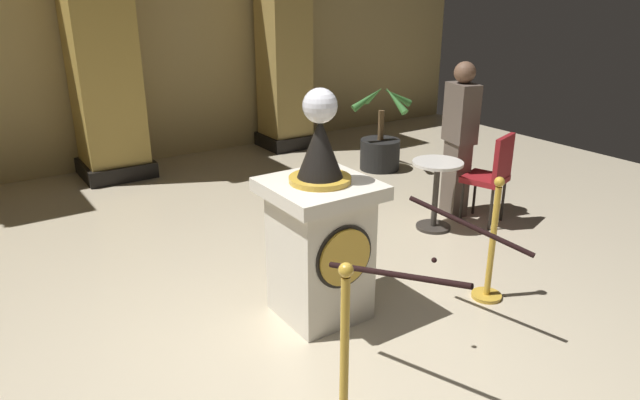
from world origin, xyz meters
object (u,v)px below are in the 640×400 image
(bystander_guest, at_px, (459,136))
(cafe_chair_red, at_px, (493,172))
(potted_palm_right, at_px, (380,147))
(stanchion_far, at_px, (491,257))
(stanchion_near, at_px, (344,375))
(cafe_table, at_px, (436,187))
(pedestal_clock, at_px, (320,233))

(bystander_guest, distance_m, cafe_chair_red, 0.51)
(potted_palm_right, bearing_deg, stanchion_far, -115.20)
(stanchion_near, bearing_deg, stanchion_far, 16.57)
(potted_palm_right, xyz_separation_m, cafe_table, (-0.85, -1.91, 0.14))
(pedestal_clock, bearing_deg, cafe_table, 20.64)
(stanchion_near, height_order, bystander_guest, bystander_guest)
(cafe_chair_red, bearing_deg, cafe_table, 158.85)
(pedestal_clock, height_order, stanchion_near, pedestal_clock)
(pedestal_clock, xyz_separation_m, bystander_guest, (2.36, 0.89, 0.20))
(stanchion_far, bearing_deg, bystander_guest, 52.29)
(stanchion_near, xyz_separation_m, stanchion_far, (1.83, 0.54, -0.01))
(stanchion_far, bearing_deg, cafe_table, 63.05)
(stanchion_far, relative_size, cafe_chair_red, 1.07)
(pedestal_clock, distance_m, potted_palm_right, 3.81)
(stanchion_near, xyz_separation_m, cafe_chair_red, (3.04, 1.59, 0.20))
(stanchion_far, bearing_deg, potted_palm_right, 64.80)
(potted_palm_right, xyz_separation_m, bystander_guest, (-0.38, -1.73, 0.56))
(potted_palm_right, distance_m, cafe_table, 2.10)
(stanchion_near, distance_m, stanchion_far, 1.90)
(stanchion_near, relative_size, potted_palm_right, 0.90)
(bystander_guest, bearing_deg, stanchion_far, -127.71)
(pedestal_clock, height_order, stanchion_far, pedestal_clock)
(stanchion_near, bearing_deg, bystander_guest, 34.05)
(pedestal_clock, xyz_separation_m, potted_palm_right, (2.74, 2.62, -0.36))
(stanchion_far, bearing_deg, stanchion_near, -163.43)
(pedestal_clock, xyz_separation_m, cafe_table, (1.89, 0.71, -0.21))
(potted_palm_right, xyz_separation_m, cafe_chair_red, (-0.28, -2.13, 0.26))
(bystander_guest, height_order, cafe_table, bystander_guest)
(stanchion_near, xyz_separation_m, bystander_guest, (2.94, 1.99, 0.51))
(stanchion_far, xyz_separation_m, cafe_table, (0.64, 1.27, 0.10))
(stanchion_far, height_order, cafe_table, stanchion_far)
(bystander_guest, height_order, cafe_chair_red, bystander_guest)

